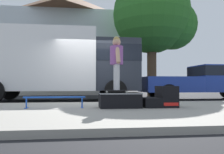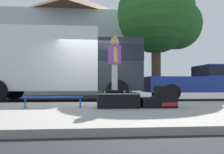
{
  "view_description": "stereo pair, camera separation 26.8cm",
  "coord_description": "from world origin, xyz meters",
  "px_view_note": "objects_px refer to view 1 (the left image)",
  "views": [
    {
      "loc": [
        -0.35,
        -8.8,
        0.71
      ],
      "look_at": [
        0.68,
        -1.16,
        0.94
      ],
      "focal_mm": 39.64,
      "sensor_mm": 36.0,
      "label": 1
    },
    {
      "loc": [
        -0.08,
        -8.83,
        0.71
      ],
      "look_at": [
        0.68,
        -1.16,
        0.94
      ],
      "focal_mm": 39.64,
      "sensor_mm": 36.0,
      "label": 2
    }
  ],
  "objects_px": {
    "grind_rail": "(55,99)",
    "street_tree_main": "(156,17)",
    "skater_kid": "(117,59)",
    "pickup_truck_blue": "(204,81)",
    "kicker_ramp": "(162,98)",
    "skateboard": "(117,91)",
    "skate_box": "(120,100)",
    "box_truck": "(59,62)"
  },
  "relations": [
    {
      "from": "grind_rail",
      "to": "street_tree_main",
      "type": "distance_m",
      "value": 10.61
    },
    {
      "from": "skater_kid",
      "to": "pickup_truck_blue",
      "type": "distance_m",
      "value": 7.03
    },
    {
      "from": "pickup_truck_blue",
      "to": "kicker_ramp",
      "type": "bearing_deg",
      "value": -127.9
    },
    {
      "from": "kicker_ramp",
      "to": "street_tree_main",
      "type": "xyz_separation_m",
      "value": [
        2.5,
        8.21,
        4.45
      ]
    },
    {
      "from": "skateboard",
      "to": "street_tree_main",
      "type": "relative_size",
      "value": 0.11
    },
    {
      "from": "skater_kid",
      "to": "street_tree_main",
      "type": "xyz_separation_m",
      "value": [
        3.69,
        8.21,
        3.43
      ]
    },
    {
      "from": "skateboard",
      "to": "street_tree_main",
      "type": "bearing_deg",
      "value": 65.79
    },
    {
      "from": "skateboard",
      "to": "pickup_truck_blue",
      "type": "relative_size",
      "value": 0.14
    },
    {
      "from": "kicker_ramp",
      "to": "pickup_truck_blue",
      "type": "xyz_separation_m",
      "value": [
        3.83,
        4.91,
        0.55
      ]
    },
    {
      "from": "skate_box",
      "to": "skater_kid",
      "type": "distance_m",
      "value": 1.05
    },
    {
      "from": "skate_box",
      "to": "grind_rail",
      "type": "distance_m",
      "value": 1.64
    },
    {
      "from": "grind_rail",
      "to": "box_truck",
      "type": "distance_m",
      "value": 4.85
    },
    {
      "from": "box_truck",
      "to": "grind_rail",
      "type": "bearing_deg",
      "value": -86.87
    },
    {
      "from": "skate_box",
      "to": "street_tree_main",
      "type": "distance_m",
      "value": 10.03
    },
    {
      "from": "grind_rail",
      "to": "skater_kid",
      "type": "xyz_separation_m",
      "value": [
        1.55,
        -0.14,
        1.03
      ]
    },
    {
      "from": "pickup_truck_blue",
      "to": "street_tree_main",
      "type": "xyz_separation_m",
      "value": [
        -1.32,
        3.3,
        3.91
      ]
    },
    {
      "from": "grind_rail",
      "to": "street_tree_main",
      "type": "xyz_separation_m",
      "value": [
        5.24,
        8.07,
        4.46
      ]
    },
    {
      "from": "kicker_ramp",
      "to": "skate_box",
      "type": "bearing_deg",
      "value": 179.98
    },
    {
      "from": "skateboard",
      "to": "skater_kid",
      "type": "distance_m",
      "value": 0.82
    },
    {
      "from": "kicker_ramp",
      "to": "pickup_truck_blue",
      "type": "relative_size",
      "value": 0.15
    },
    {
      "from": "skateboard",
      "to": "pickup_truck_blue",
      "type": "distance_m",
      "value": 7.02
    },
    {
      "from": "street_tree_main",
      "to": "skater_kid",
      "type": "bearing_deg",
      "value": -114.21
    },
    {
      "from": "grind_rail",
      "to": "skater_kid",
      "type": "distance_m",
      "value": 1.87
    },
    {
      "from": "skate_box",
      "to": "grind_rail",
      "type": "relative_size",
      "value": 0.68
    },
    {
      "from": "skate_box",
      "to": "kicker_ramp",
      "type": "bearing_deg",
      "value": -0.02
    },
    {
      "from": "skateboard",
      "to": "street_tree_main",
      "type": "distance_m",
      "value": 9.95
    },
    {
      "from": "kicker_ramp",
      "to": "street_tree_main",
      "type": "relative_size",
      "value": 0.12
    },
    {
      "from": "skateboard",
      "to": "skater_kid",
      "type": "height_order",
      "value": "skater_kid"
    },
    {
      "from": "pickup_truck_blue",
      "to": "street_tree_main",
      "type": "height_order",
      "value": "street_tree_main"
    },
    {
      "from": "kicker_ramp",
      "to": "box_truck",
      "type": "xyz_separation_m",
      "value": [
        -2.99,
        4.79,
        1.35
      ]
    },
    {
      "from": "kicker_ramp",
      "to": "street_tree_main",
      "type": "height_order",
      "value": "street_tree_main"
    },
    {
      "from": "skate_box",
      "to": "grind_rail",
      "type": "xyz_separation_m",
      "value": [
        -1.63,
        0.14,
        0.02
      ]
    },
    {
      "from": "grind_rail",
      "to": "box_truck",
      "type": "xyz_separation_m",
      "value": [
        -0.25,
        4.65,
        1.36
      ]
    },
    {
      "from": "skate_box",
      "to": "skateboard",
      "type": "xyz_separation_m",
      "value": [
        -0.08,
        0.0,
        0.23
      ]
    },
    {
      "from": "kicker_ramp",
      "to": "grind_rail",
      "type": "height_order",
      "value": "kicker_ramp"
    },
    {
      "from": "skater_kid",
      "to": "skate_box",
      "type": "bearing_deg",
      "value": -2.59
    },
    {
      "from": "box_truck",
      "to": "street_tree_main",
      "type": "height_order",
      "value": "street_tree_main"
    },
    {
      "from": "skateboard",
      "to": "skater_kid",
      "type": "relative_size",
      "value": 0.58
    },
    {
      "from": "kicker_ramp",
      "to": "skateboard",
      "type": "bearing_deg",
      "value": 179.82
    },
    {
      "from": "skate_box",
      "to": "street_tree_main",
      "type": "bearing_deg",
      "value": 66.24
    },
    {
      "from": "grind_rail",
      "to": "pickup_truck_blue",
      "type": "height_order",
      "value": "pickup_truck_blue"
    },
    {
      "from": "skate_box",
      "to": "pickup_truck_blue",
      "type": "distance_m",
      "value": 6.99
    }
  ]
}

